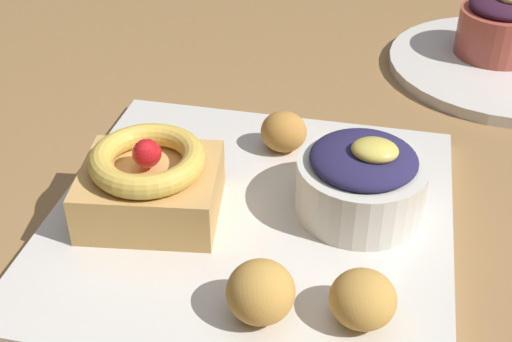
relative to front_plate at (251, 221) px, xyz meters
name	(u,v)px	position (x,y,z in m)	size (l,w,h in m)	color
dining_table	(310,240)	(0.04, 0.10, -0.10)	(1.37, 0.99, 0.73)	olive
front_plate	(251,221)	(0.00, 0.00, 0.00)	(0.31, 0.31, 0.01)	silver
cake_slice	(150,182)	(-0.07, -0.01, 0.03)	(0.11, 0.10, 0.07)	tan
berry_ramekin	(362,180)	(0.08, 0.02, 0.04)	(0.10, 0.10, 0.07)	silver
fritter_front	(363,299)	(0.09, -0.09, 0.02)	(0.04, 0.04, 0.04)	gold
fritter_middle	(261,292)	(0.03, -0.10, 0.03)	(0.04, 0.05, 0.04)	gold
fritter_back	(283,134)	(0.01, 0.09, 0.02)	(0.04, 0.04, 0.04)	#BC7F38
back_plate	(505,66)	(0.21, 0.32, 0.00)	(0.25, 0.25, 0.01)	silver
back_ramekin	(500,26)	(0.20, 0.34, 0.04)	(0.09, 0.09, 0.07)	#B24C3D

